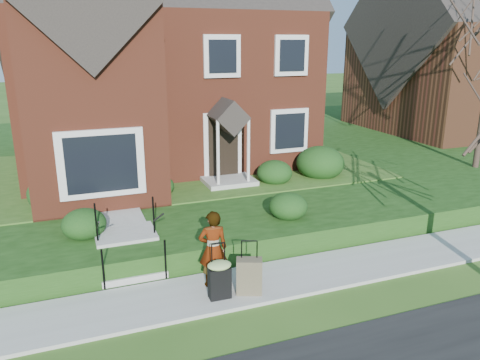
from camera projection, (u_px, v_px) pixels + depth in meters
name	position (u px, v px, depth m)	size (l,w,h in m)	color
ground	(259.00, 285.00, 10.09)	(120.00, 120.00, 0.00)	#2D5119
sidewalk	(260.00, 283.00, 10.08)	(60.00, 1.60, 0.08)	#9E9B93
terrace	(247.00, 151.00, 21.13)	(44.00, 20.00, 0.60)	#17360E
walkway	(113.00, 200.00, 13.55)	(1.20, 6.00, 0.06)	#9E9B93
main_house	(154.00, 35.00, 17.14)	(10.40, 10.20, 9.40)	brown
neighbour_house	(465.00, 37.00, 23.88)	(9.40, 8.00, 9.20)	brown
front_steps	(129.00, 248.00, 10.76)	(1.40, 2.02, 1.50)	#9E9B93
foundation_shrubs	(212.00, 178.00, 14.07)	(10.05, 4.48, 1.15)	black
woman	(213.00, 249.00, 9.70)	(0.61, 0.40, 1.66)	#999999
suitcase_black	(220.00, 277.00, 9.31)	(0.50, 0.41, 1.17)	black
suitcase_olive	(249.00, 276.00, 9.51)	(0.59, 0.46, 1.13)	brown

